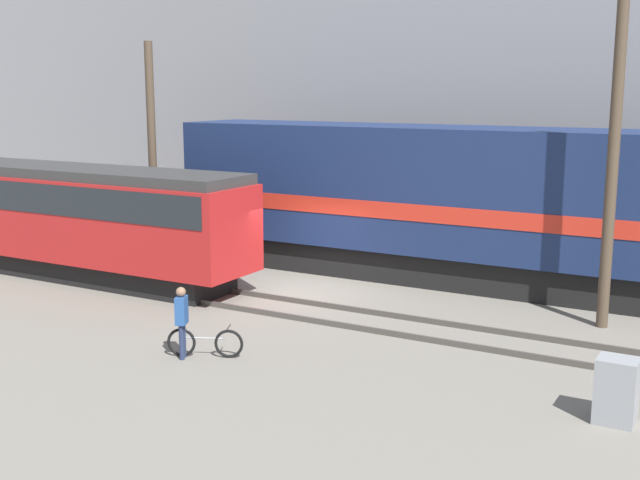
{
  "coord_description": "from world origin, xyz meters",
  "views": [
    {
      "loc": [
        11.96,
        -19.53,
        5.92
      ],
      "look_at": [
        1.31,
        -0.83,
        1.8
      ],
      "focal_mm": 45.0,
      "sensor_mm": 36.0,
      "label": 1
    }
  ],
  "objects_px": {
    "utility_pole_left": "(152,155)",
    "utility_pole_center": "(612,167)",
    "signal_box": "(616,391)",
    "streetcar": "(72,214)",
    "freight_locomotive": "(491,205)",
    "bicycle": "(205,343)",
    "person": "(182,316)"
  },
  "relations": [
    {
      "from": "person",
      "to": "streetcar",
      "type": "bearing_deg",
      "value": 150.83
    },
    {
      "from": "freight_locomotive",
      "to": "bicycle",
      "type": "xyz_separation_m",
      "value": [
        -3.43,
        -9.37,
        -2.16
      ]
    },
    {
      "from": "freight_locomotive",
      "to": "utility_pole_left",
      "type": "height_order",
      "value": "utility_pole_left"
    },
    {
      "from": "freight_locomotive",
      "to": "streetcar",
      "type": "bearing_deg",
      "value": -156.17
    },
    {
      "from": "streetcar",
      "to": "signal_box",
      "type": "xyz_separation_m",
      "value": [
        16.95,
        -3.35,
        -1.4
      ]
    },
    {
      "from": "utility_pole_left",
      "to": "utility_pole_center",
      "type": "xyz_separation_m",
      "value": [
        14.52,
        0.0,
        0.32
      ]
    },
    {
      "from": "freight_locomotive",
      "to": "person",
      "type": "xyz_separation_m",
      "value": [
        -3.8,
        -9.69,
        -1.51
      ]
    },
    {
      "from": "streetcar",
      "to": "bicycle",
      "type": "bearing_deg",
      "value": -26.34
    },
    {
      "from": "bicycle",
      "to": "person",
      "type": "distance_m",
      "value": 0.82
    },
    {
      "from": "freight_locomotive",
      "to": "utility_pole_center",
      "type": "distance_m",
      "value": 4.85
    },
    {
      "from": "person",
      "to": "signal_box",
      "type": "xyz_separation_m",
      "value": [
        8.94,
        1.12,
        -0.38
      ]
    },
    {
      "from": "utility_pole_left",
      "to": "freight_locomotive",
      "type": "bearing_deg",
      "value": 13.67
    },
    {
      "from": "freight_locomotive",
      "to": "signal_box",
      "type": "relative_size",
      "value": 16.93
    },
    {
      "from": "streetcar",
      "to": "utility_pole_left",
      "type": "bearing_deg",
      "value": 67.29
    },
    {
      "from": "streetcar",
      "to": "signal_box",
      "type": "height_order",
      "value": "streetcar"
    },
    {
      "from": "utility_pole_center",
      "to": "bicycle",
      "type": "bearing_deg",
      "value": -136.91
    },
    {
      "from": "person",
      "to": "utility_pole_center",
      "type": "bearing_deg",
      "value": 42.97
    },
    {
      "from": "streetcar",
      "to": "utility_pole_center",
      "type": "bearing_deg",
      "value": 9.48
    },
    {
      "from": "streetcar",
      "to": "signal_box",
      "type": "relative_size",
      "value": 10.6
    },
    {
      "from": "utility_pole_left",
      "to": "utility_pole_center",
      "type": "bearing_deg",
      "value": 0.0
    },
    {
      "from": "utility_pole_center",
      "to": "streetcar",
      "type": "bearing_deg",
      "value": -170.52
    },
    {
      "from": "person",
      "to": "utility_pole_center",
      "type": "distance_m",
      "value": 10.82
    },
    {
      "from": "freight_locomotive",
      "to": "signal_box",
      "type": "distance_m",
      "value": 10.17
    },
    {
      "from": "utility_pole_center",
      "to": "signal_box",
      "type": "distance_m",
      "value": 7.0
    },
    {
      "from": "bicycle",
      "to": "utility_pole_center",
      "type": "height_order",
      "value": "utility_pole_center"
    },
    {
      "from": "streetcar",
      "to": "signal_box",
      "type": "bearing_deg",
      "value": -11.2
    },
    {
      "from": "bicycle",
      "to": "utility_pole_center",
      "type": "relative_size",
      "value": 0.2
    },
    {
      "from": "bicycle",
      "to": "signal_box",
      "type": "height_order",
      "value": "signal_box"
    },
    {
      "from": "person",
      "to": "utility_pole_center",
      "type": "relative_size",
      "value": 0.2
    },
    {
      "from": "freight_locomotive",
      "to": "person",
      "type": "bearing_deg",
      "value": -111.42
    },
    {
      "from": "freight_locomotive",
      "to": "person",
      "type": "distance_m",
      "value": 10.52
    },
    {
      "from": "freight_locomotive",
      "to": "utility_pole_left",
      "type": "xyz_separation_m",
      "value": [
        -10.72,
        -2.61,
        1.2
      ]
    }
  ]
}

